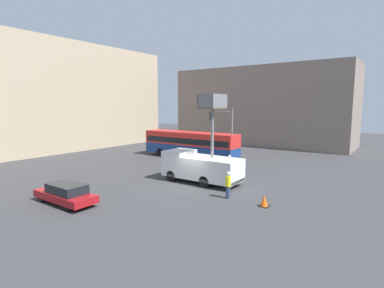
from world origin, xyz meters
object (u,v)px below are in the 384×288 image
(utility_truck, at_px, (201,165))
(traffic_light_pole, at_px, (225,128))
(traffic_cone_near_truck, at_px, (264,201))
(city_bus, at_px, (190,143))
(road_worker_directing, at_px, (229,165))
(road_worker_near_truck, at_px, (228,185))
(parked_car_curbside, at_px, (66,193))

(utility_truck, xyz_separation_m, traffic_light_pole, (7.46, 1.94, 2.55))
(utility_truck, relative_size, traffic_cone_near_truck, 10.06)
(city_bus, relative_size, traffic_light_pole, 2.04)
(utility_truck, bearing_deg, traffic_cone_near_truck, -111.26)
(road_worker_directing, height_order, traffic_cone_near_truck, road_worker_directing)
(road_worker_near_truck, bearing_deg, traffic_cone_near_truck, 62.63)
(road_worker_near_truck, distance_m, road_worker_directing, 7.21)
(road_worker_near_truck, height_order, traffic_cone_near_truck, road_worker_near_truck)
(traffic_cone_near_truck, relative_size, parked_car_curbside, 0.15)
(utility_truck, height_order, road_worker_directing, utility_truck)
(road_worker_near_truck, bearing_deg, road_worker_directing, -176.87)
(utility_truck, height_order, traffic_cone_near_truck, utility_truck)
(traffic_cone_near_truck, bearing_deg, road_worker_directing, 42.95)
(road_worker_near_truck, height_order, parked_car_curbside, road_worker_near_truck)
(city_bus, relative_size, parked_car_curbside, 2.59)
(utility_truck, bearing_deg, city_bus, 40.36)
(utility_truck, height_order, traffic_light_pole, utility_truck)
(utility_truck, bearing_deg, parked_car_curbside, 156.55)
(city_bus, distance_m, traffic_cone_near_truck, 18.17)
(traffic_light_pole, relative_size, traffic_cone_near_truck, 8.35)
(traffic_cone_near_truck, bearing_deg, traffic_light_pole, 40.55)
(traffic_light_pole, bearing_deg, road_worker_directing, -144.35)
(road_worker_near_truck, relative_size, road_worker_directing, 1.01)
(road_worker_near_truck, bearing_deg, city_bus, -159.15)
(parked_car_curbside, bearing_deg, traffic_cone_near_truck, -56.80)
(road_worker_near_truck, xyz_separation_m, parked_car_curbside, (-7.23, 8.15, -0.26))
(traffic_cone_near_truck, xyz_separation_m, parked_car_curbside, (-7.10, 10.86, 0.36))
(traffic_cone_near_truck, bearing_deg, city_bus, 51.16)
(city_bus, height_order, road_worker_directing, city_bus)
(utility_truck, xyz_separation_m, traffic_cone_near_truck, (-2.59, -6.65, -1.16))
(city_bus, xyz_separation_m, traffic_cone_near_truck, (-11.36, -14.10, -1.54))
(city_bus, relative_size, road_worker_directing, 6.60)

